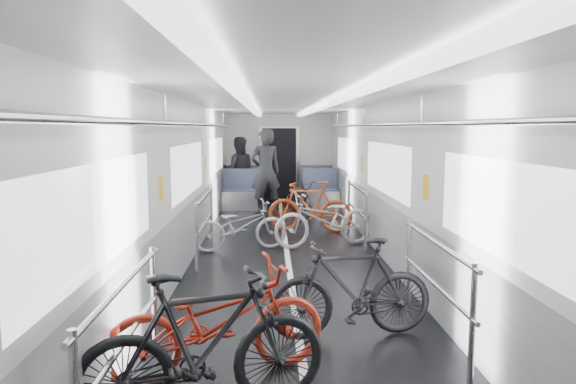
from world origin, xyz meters
name	(u,v)px	position (x,y,z in m)	size (l,w,h in m)	color
car_shell	(285,176)	(0.00, 1.78, 1.13)	(3.02, 14.01, 2.41)	black
bike_left_near	(218,321)	(-0.69, -3.65, 0.47)	(0.62, 1.79, 0.94)	maroon
bike_left_mid	(205,345)	(-0.73, -4.25, 0.53)	(0.50, 1.76, 1.06)	black
bike_left_far	(240,226)	(-0.76, 0.70, 0.41)	(0.55, 1.57, 0.82)	#A0A0A5
bike_right_near	(351,288)	(0.51, -2.89, 0.48)	(0.46, 1.61, 0.97)	black
bike_right_mid	(325,219)	(0.66, 0.92, 0.48)	(0.63, 1.81, 0.95)	#AFB1B5
bike_right_far	(310,207)	(0.50, 2.17, 0.50)	(0.47, 1.65, 0.99)	#A83714
bike_aisle	(302,197)	(0.47, 4.21, 0.41)	(0.54, 1.55, 0.81)	black
person_standing	(265,172)	(-0.37, 4.31, 1.00)	(0.73, 0.48, 2.00)	black
person_seated	(239,170)	(-1.10, 6.01, 0.89)	(0.86, 0.67, 1.78)	#28252C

